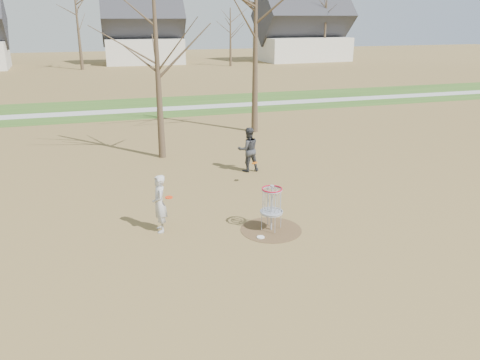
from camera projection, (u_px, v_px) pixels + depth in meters
The scene contains 11 objects.
ground at pixel (271, 230), 13.72m from camera, with size 160.00×160.00×0.00m, color brown.
green_band at pixel (166, 106), 32.70m from camera, with size 160.00×8.00×0.01m, color #2D5119.
footpath at pixel (168, 109), 31.79m from camera, with size 160.00×1.50×0.01m, color #9E9E99.
dirt_circle at pixel (271, 230), 13.72m from camera, with size 1.80×1.80×0.01m, color #47331E.
player_standing at pixel (160, 204), 13.39m from camera, with size 0.62×0.41×1.70m, color #B5B5B5.
player_throwing at pixel (248, 149), 18.69m from camera, with size 0.87×0.68×1.80m, color #343539.
disc_grounded at pixel (261, 237), 13.22m from camera, with size 0.22×0.22×0.02m, color white.
discs_in_play at pixel (219, 177), 15.31m from camera, with size 3.85×3.41×0.30m.
disc_golf_basket at pixel (272, 201), 13.42m from camera, with size 0.64×0.64×1.35m.
bare_trees at pixel (159, 23), 44.79m from camera, with size 52.62×44.98×9.00m.
houses_row at pixel (163, 36), 61.24m from camera, with size 56.51×10.01×7.26m.
Camera 1 is at (-4.48, -11.68, 5.91)m, focal length 35.00 mm.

